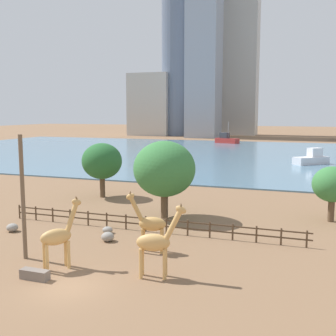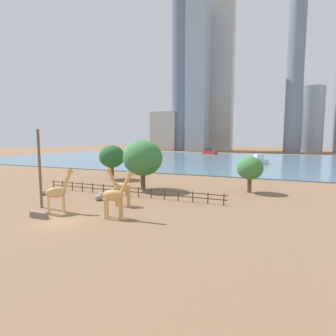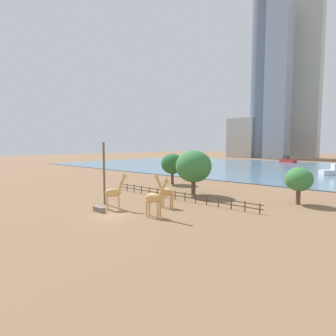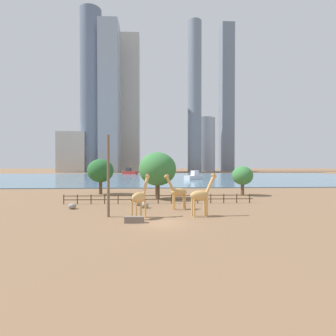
{
  "view_description": "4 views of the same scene",
  "coord_description": "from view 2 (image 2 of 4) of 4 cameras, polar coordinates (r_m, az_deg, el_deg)",
  "views": [
    {
      "loc": [
        12.99,
        -19.63,
        9.95
      ],
      "look_at": [
        -1.5,
        21.23,
        4.13
      ],
      "focal_mm": 45.0,
      "sensor_mm": 36.0,
      "label": 1
    },
    {
      "loc": [
        18.13,
        -17.07,
        7.38
      ],
      "look_at": [
        2.55,
        19.61,
        3.04
      ],
      "focal_mm": 28.0,
      "sensor_mm": 36.0,
      "label": 2
    },
    {
      "loc": [
        24.25,
        -17.67,
        8.03
      ],
      "look_at": [
        -3.07,
        13.68,
        4.43
      ],
      "focal_mm": 28.0,
      "sensor_mm": 36.0,
      "label": 3
    },
    {
      "loc": [
        -0.59,
        -24.0,
        5.49
      ],
      "look_at": [
        1.51,
        19.2,
        4.79
      ],
      "focal_mm": 28.0,
      "sensor_mm": 36.0,
      "label": 4
    }
  ],
  "objects": [
    {
      "name": "utility_pole",
      "position": [
        31.24,
        -26.13,
        -0.2
      ],
      "size": [
        0.28,
        0.28,
        8.47
      ],
      "primitive_type": "cylinder",
      "color": "brown",
      "rests_on": "ground"
    },
    {
      "name": "skyline_block_wide",
      "position": [
        177.29,
        28.58,
        9.17
      ],
      "size": [
        14.31,
        14.31,
        37.64
      ],
      "primitive_type": "cylinder",
      "color": "#939EAD",
      "rests_on": "ground"
    },
    {
      "name": "boat_sailboat",
      "position": [
        80.63,
        18.77,
        1.51
      ],
      "size": [
        6.67,
        6.48,
        3.01
      ],
      "rotation": [
        0.0,
        0.0,
        3.9
      ],
      "color": "silver",
      "rests_on": "harbor_water"
    },
    {
      "name": "tree_right_tall",
      "position": [
        49.72,
        -12.12,
        2.44
      ],
      "size": [
        4.65,
        4.65,
        6.35
      ],
      "color": "brown",
      "rests_on": "ground"
    },
    {
      "name": "boulder_by_pole",
      "position": [
        38.96,
        -25.37,
        -4.79
      ],
      "size": [
        0.97,
        0.92,
        0.69
      ],
      "primitive_type": "ellipsoid",
      "color": "gray",
      "rests_on": "ground"
    },
    {
      "name": "giraffe_tall",
      "position": [
        25.05,
        -11.47,
        -5.87
      ],
      "size": [
        3.12,
        1.28,
        4.64
      ],
      "rotation": [
        0.0,
        0.0,
        0.24
      ],
      "color": "tan",
      "rests_on": "ground"
    },
    {
      "name": "feeding_trough",
      "position": [
        27.95,
        -26.25,
        -9.1
      ],
      "size": [
        1.8,
        0.6,
        0.6
      ],
      "primitive_type": "cube",
      "color": "#72665B",
      "rests_on": "ground"
    },
    {
      "name": "ground_plane",
      "position": [
        99.03,
        12.41,
        1.8
      ],
      "size": [
        400.0,
        400.0,
        0.0
      ],
      "primitive_type": "plane",
      "color": "brown"
    },
    {
      "name": "tree_left_large",
      "position": [
        38.05,
        17.41,
        -0.06
      ],
      "size": [
        3.59,
        3.59,
        5.06
      ],
      "color": "brown",
      "rests_on": "ground"
    },
    {
      "name": "tree_center_broad",
      "position": [
        38.54,
        -5.52,
        2.15
      ],
      "size": [
        5.78,
        5.78,
        7.29
      ],
      "color": "brown",
      "rests_on": "ground"
    },
    {
      "name": "boat_ferry",
      "position": [
        131.59,
        9.01,
        3.5
      ],
      "size": [
        7.88,
        5.18,
        6.68
      ],
      "rotation": [
        0.0,
        0.0,
        5.91
      ],
      "color": "#B22D28",
      "rests_on": "harbor_water"
    },
    {
      "name": "skyline_tower_short",
      "position": [
        183.55,
        3.16,
        20.57
      ],
      "size": [
        13.81,
        13.81,
        105.81
      ],
      "primitive_type": "cylinder",
      "color": "slate",
      "rests_on": "ground"
    },
    {
      "name": "boulder_small",
      "position": [
        33.23,
        -14.84,
        -6.17
      ],
      "size": [
        1.0,
        0.97,
        0.73
      ],
      "primitive_type": "ellipsoid",
      "color": "gray",
      "rests_on": "ground"
    },
    {
      "name": "skyline_block_left",
      "position": [
        168.5,
        6.51,
        19.58
      ],
      "size": [
        11.91,
        12.38,
        92.86
      ],
      "primitive_type": "cube",
      "color": "#939EAD",
      "rests_on": "ground"
    },
    {
      "name": "giraffe_young",
      "position": [
        29.63,
        -10.19,
        -4.2
      ],
      "size": [
        2.95,
        1.22,
        4.39
      ],
      "rotation": [
        0.0,
        0.0,
        3.38
      ],
      "color": "tan",
      "rests_on": "ground"
    },
    {
      "name": "skyline_tower_needle",
      "position": [
        162.71,
        26.04,
        19.87
      ],
      "size": [
        8.58,
        8.58,
        94.93
      ],
      "primitive_type": "cylinder",
      "color": "slate",
      "rests_on": "ground"
    },
    {
      "name": "boulder_near_fence",
      "position": [
        35.38,
        -14.23,
        -5.55
      ],
      "size": [
        0.87,
        0.74,
        0.55
      ],
      "primitive_type": "ellipsoid",
      "color": "gray",
      "rests_on": "ground"
    },
    {
      "name": "enclosure_fence",
      "position": [
        34.95,
        -8.92,
        -4.79
      ],
      "size": [
        26.12,
        0.14,
        1.3
      ],
      "color": "#4C3826",
      "rests_on": "ground"
    },
    {
      "name": "skyline_block_right",
      "position": [
        177.89,
        -0.8,
        7.99
      ],
      "size": [
        17.61,
        8.72,
        25.74
      ],
      "primitive_type": "cube",
      "color": "#B7B2A8",
      "rests_on": "ground"
    },
    {
      "name": "skyline_tower_glass",
      "position": [
        187.94,
        11.55,
        18.57
      ],
      "size": [
        15.47,
        9.56,
        95.93
      ],
      "primitive_type": "cube",
      "color": "#B7B2A8",
      "rests_on": "ground"
    },
    {
      "name": "giraffe_companion",
      "position": [
        28.56,
        -22.92,
        -4.86
      ],
      "size": [
        2.14,
        2.56,
        4.58
      ],
      "rotation": [
        0.0,
        0.0,
        0.92
      ],
      "color": "tan",
      "rests_on": "ground"
    },
    {
      "name": "harbor_water",
      "position": [
        96.08,
        12.08,
        1.74
      ],
      "size": [
        180.0,
        86.0,
        0.2
      ],
      "primitive_type": "cube",
      "color": "slate",
      "rests_on": "ground"
    }
  ]
}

